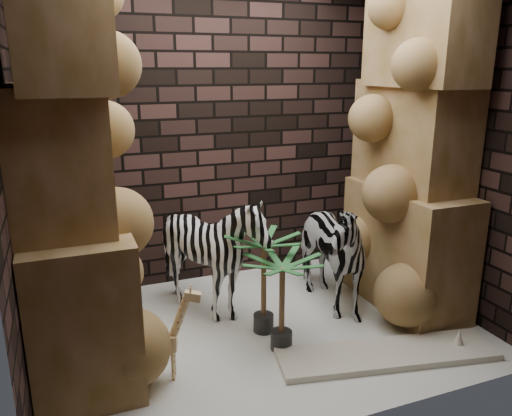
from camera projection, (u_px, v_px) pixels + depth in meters
name	position (u px, v px, depth m)	size (l,w,h in m)	color
floor	(262.00, 329.00, 4.23)	(3.50, 3.50, 0.00)	white
wall_back	(215.00, 134.00, 4.95)	(3.50, 3.50, 0.00)	black
wall_front	(350.00, 189.00, 2.71)	(3.50, 3.50, 0.00)	black
wall_left	(10.00, 170.00, 3.21)	(3.00, 3.00, 0.00)	black
wall_right	(445.00, 141.00, 4.44)	(3.00, 3.00, 0.00)	black
rock_pillar_left	(68.00, 166.00, 3.33)	(0.68, 1.30, 3.00)	tan
rock_pillar_right	(415.00, 143.00, 4.33)	(0.58, 1.25, 3.00)	tan
zebra_right	(323.00, 241.00, 4.50)	(0.58, 1.07, 1.26)	white
zebra_left	(213.00, 261.00, 4.35)	(0.92, 1.14, 1.04)	white
giraffe_toy	(159.00, 332.00, 3.48)	(0.37, 0.12, 0.72)	#F0D08D
palm_front	(264.00, 284.00, 4.10)	(0.36, 0.36, 0.86)	#266A37
palm_back	(282.00, 303.00, 3.84)	(0.36, 0.36, 0.78)	#266A37
surfboard	(387.00, 354.00, 3.83)	(1.68, 0.41, 0.05)	beige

